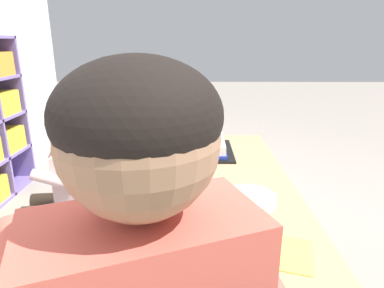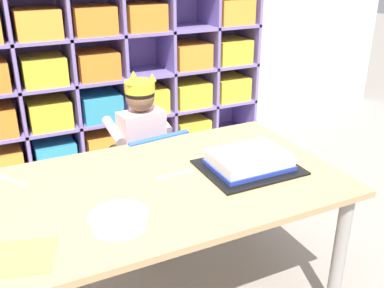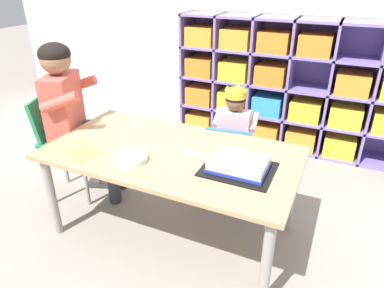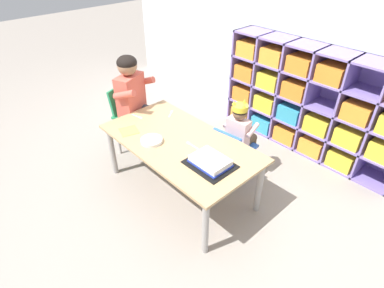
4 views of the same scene
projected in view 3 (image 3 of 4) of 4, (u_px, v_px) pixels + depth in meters
The scene contains 13 objects.
ground at pixel (174, 229), 2.20m from camera, with size 16.00×16.00×0.00m, color gray.
storage_cubby_shelf at pixel (284, 89), 3.05m from camera, with size 1.97×0.34×1.12m.
activity_table at pixel (172, 161), 1.98m from camera, with size 1.41×0.76×0.56m.
classroom_chair_blue at pixel (231, 153), 2.38m from camera, with size 0.35×0.37×0.57m.
child_with_crown at pixel (235, 126), 2.39m from camera, with size 0.31×0.32×0.81m.
classroom_chair_adult_side at pixel (61, 136), 2.36m from camera, with size 0.43×0.42×0.73m.
adult_helper_seated at pixel (73, 106), 2.26m from camera, with size 0.49×0.47×1.08m.
birthday_cake_on_tray at pixel (239, 165), 1.76m from camera, with size 0.36×0.29×0.07m.
paper_plate_stack at pixel (130, 158), 1.86m from camera, with size 0.18×0.18×0.03m, color white.
paper_napkin_square at pixel (83, 153), 1.93m from camera, with size 0.16×0.16×0.00m, color #F4DB4C.
fork_beside_plate_stack at pixel (193, 152), 1.94m from camera, with size 0.14×0.02×0.00m.
fork_scattered_mid_table at pixel (85, 134), 2.15m from camera, with size 0.13×0.04×0.00m.
fork_at_table_front_edge at pixel (133, 122), 2.31m from camera, with size 0.09×0.11×0.00m.
Camera 3 is at (0.82, -1.52, 1.47)m, focal length 32.72 mm.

